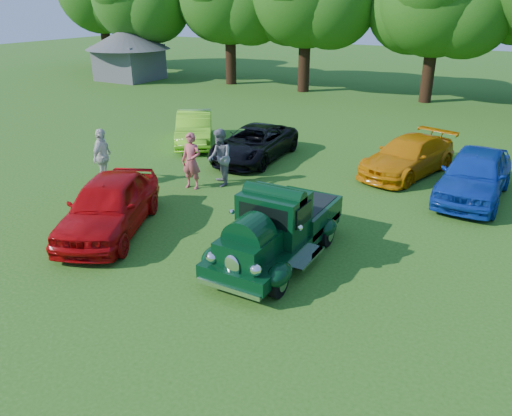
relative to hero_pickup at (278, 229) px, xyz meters
The scene contains 11 objects.
ground 1.69m from the hero_pickup, 146.27° to the right, with size 120.00×120.00×0.00m, color #245313.
hero_pickup is the anchor object (origin of this frame).
red_convertible 4.77m from the hero_pickup, 169.53° to the right, with size 1.82×4.53×1.54m, color #AE0709.
back_car_lime 10.90m from the hero_pickup, 136.61° to the left, with size 1.47×4.21×1.39m, color #6ED31C.
back_car_black 8.20m from the hero_pickup, 123.65° to the left, with size 2.15×4.67×1.30m, color black.
back_car_orange 8.10m from the hero_pickup, 81.57° to the left, with size 1.86×4.56×1.32m, color #CA7507.
back_car_blue 7.56m from the hero_pickup, 61.56° to the left, with size 1.87×4.66×1.59m, color #0E319C.
spectator_pink 5.59m from the hero_pickup, 148.01° to the left, with size 0.69×0.45×1.90m, color #C35055.
spectator_grey 5.50m from the hero_pickup, 138.00° to the left, with size 0.94×0.73×1.94m, color slate.
spectator_white 7.77m from the hero_pickup, 166.88° to the left, with size 1.14×0.48×1.95m, color silver.
gazebo 30.82m from the hero_pickup, 139.06° to the left, with size 6.40×6.40×3.90m.
Camera 1 is at (6.16, -8.93, 5.96)m, focal length 35.00 mm.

